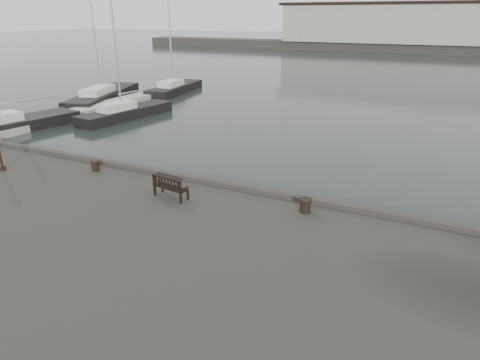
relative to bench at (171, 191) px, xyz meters
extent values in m
plane|color=black|center=(1.02, 1.96, -1.82)|extent=(400.00, 400.00, 0.00)
cube|color=#B6B5A9|center=(-18.98, 11.96, -1.57)|extent=(2.00, 24.00, 0.50)
cube|color=#383530|center=(1.02, 93.96, -0.82)|extent=(140.00, 8.00, 2.00)
cube|color=#B6B5A9|center=(-6.98, 93.96, 4.18)|extent=(46.00, 9.00, 8.00)
cube|color=black|center=(-6.98, 93.96, 8.48)|extent=(48.00, 9.50, 0.60)
cube|color=black|center=(0.00, 0.02, 0.13)|extent=(1.45, 0.68, 0.03)
cube|color=black|center=(-0.03, -0.18, 0.34)|extent=(1.38, 0.26, 0.42)
cube|color=black|center=(0.00, 0.02, -0.06)|extent=(1.35, 0.60, 0.38)
cylinder|color=black|center=(-4.57, 0.98, -0.04)|extent=(0.51, 0.51, 0.44)
cylinder|color=black|center=(4.81, 0.98, -0.02)|extent=(0.55, 0.55, 0.48)
cylinder|color=black|center=(-8.19, -0.76, -0.17)|extent=(0.24, 0.24, 0.17)
cube|color=black|center=(-19.41, 7.74, -1.72)|extent=(4.22, 10.23, 1.40)
cube|color=silver|center=(-19.41, 7.74, -0.72)|extent=(2.29, 3.71, 0.60)
cube|color=black|center=(-22.15, 20.27, -1.72)|extent=(6.63, 12.58, 1.40)
cube|color=silver|center=(-22.15, 20.27, -0.72)|extent=(3.11, 4.68, 0.60)
cylinder|color=#B2B5B7|center=(-22.15, 20.27, 6.30)|extent=(0.16, 0.16, 14.64)
cube|color=black|center=(-14.76, 14.82, -1.72)|extent=(3.22, 8.80, 1.40)
cube|color=silver|center=(-14.76, 14.82, -0.72)|extent=(1.76, 3.17, 0.60)
cylinder|color=#B2B5B7|center=(-14.76, 14.82, 4.15)|extent=(0.16, 0.16, 10.32)
cube|color=black|center=(-18.29, 26.95, -1.72)|extent=(3.81, 9.53, 1.40)
cube|color=silver|center=(-18.29, 26.95, -0.72)|extent=(2.09, 3.45, 0.60)
cylinder|color=#B2B5B7|center=(-18.29, 26.95, 4.13)|extent=(0.16, 0.16, 10.30)
camera|label=1|loc=(8.63, -11.79, 5.98)|focal=32.00mm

